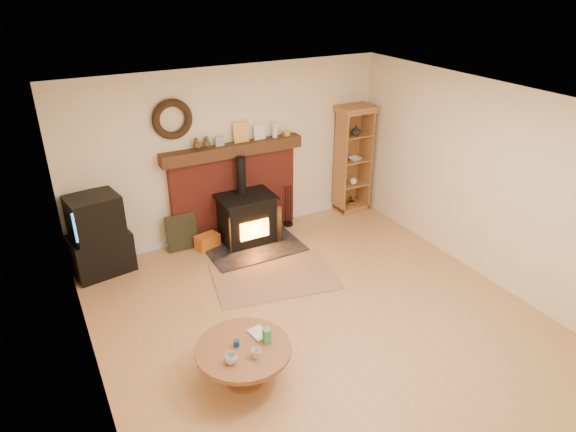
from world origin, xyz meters
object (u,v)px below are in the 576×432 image
wood_stove (247,220)px  coffee_table (244,354)px  tv_unit (98,236)px  curio_cabinet (352,159)px

wood_stove → coffee_table: size_ratio=1.44×
coffee_table → tv_unit: bearing=107.3°
wood_stove → tv_unit: bearing=174.8°
curio_cabinet → coffee_table: (-3.29, -2.94, -0.58)m
tv_unit → coffee_table: (0.89, -2.86, -0.21)m
curio_cabinet → wood_stove: bearing=-172.4°
wood_stove → tv_unit: wood_stove is taller
curio_cabinet → coffee_table: curio_cabinet is taller
tv_unit → curio_cabinet: size_ratio=0.62×
wood_stove → curio_cabinet: (2.06, 0.28, 0.54)m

